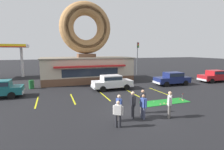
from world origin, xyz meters
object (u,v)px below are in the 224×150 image
(golf_ball, at_px, (154,102))
(pedestrian_crossing_woman, at_px, (118,113))
(car_navy, at_px, (172,78))
(pedestrian_blue_sweater_man, at_px, (119,107))
(pedestrian_leather_jacket_man, at_px, (143,100))
(traffic_light_pole, at_px, (138,54))
(putting_flag_pin, at_px, (182,95))
(trash_bin, at_px, (31,84))
(pedestrian_hooded_kid, at_px, (133,103))
(pedestrian_clipboard_woman, at_px, (143,106))
(pedestrian_beanie_man, at_px, (170,103))
(car_white, at_px, (112,82))
(car_red, at_px, (215,76))

(golf_ball, distance_m, pedestrian_crossing_woman, 5.85)
(car_navy, relative_size, pedestrian_blue_sweater_man, 2.77)
(pedestrian_crossing_woman, bearing_deg, pedestrian_leather_jacket_man, 33.22)
(traffic_light_pole, bearing_deg, putting_flag_pin, -103.38)
(trash_bin, height_order, traffic_light_pole, traffic_light_pole)
(golf_ball, relative_size, pedestrian_hooded_kid, 0.02)
(pedestrian_blue_sweater_man, distance_m, pedestrian_leather_jacket_man, 2.19)
(pedestrian_leather_jacket_man, bearing_deg, pedestrian_hooded_kid, -150.23)
(pedestrian_blue_sweater_man, bearing_deg, car_navy, 38.65)
(pedestrian_blue_sweater_man, bearing_deg, golf_ball, 32.52)
(pedestrian_blue_sweater_man, distance_m, pedestrian_crossing_woman, 0.91)
(pedestrian_clipboard_woman, distance_m, pedestrian_beanie_man, 1.74)
(pedestrian_beanie_man, xyz_separation_m, pedestrian_crossing_woman, (-3.65, -0.26, -0.12))
(pedestrian_blue_sweater_man, distance_m, pedestrian_beanie_man, 3.32)
(golf_ball, distance_m, car_white, 6.11)
(golf_ball, bearing_deg, pedestrian_beanie_man, -106.25)
(car_navy, bearing_deg, car_white, 179.64)
(car_navy, relative_size, car_red, 1.00)
(pedestrian_blue_sweater_man, height_order, pedestrian_hooded_kid, pedestrian_hooded_kid)
(pedestrian_leather_jacket_man, bearing_deg, traffic_light_pole, 63.79)
(car_white, relative_size, pedestrian_clipboard_woman, 2.89)
(pedestrian_blue_sweater_man, relative_size, pedestrian_beanie_man, 0.96)
(putting_flag_pin, relative_size, pedestrian_beanie_man, 0.32)
(golf_ball, bearing_deg, putting_flag_pin, -4.08)
(golf_ball, height_order, putting_flag_pin, putting_flag_pin)
(car_white, bearing_deg, pedestrian_blue_sweater_man, -106.21)
(pedestrian_clipboard_woman, relative_size, traffic_light_pole, 0.27)
(golf_ball, xyz_separation_m, trash_bin, (-10.29, 9.23, 0.45))
(pedestrian_leather_jacket_man, relative_size, pedestrian_crossing_woman, 1.06)
(car_red, distance_m, pedestrian_leather_jacket_man, 17.25)
(pedestrian_crossing_woman, height_order, trash_bin, pedestrian_crossing_woman)
(putting_flag_pin, xyz_separation_m, car_white, (-4.51, 5.99, 0.43))
(golf_ball, distance_m, trash_bin, 13.83)
(putting_flag_pin, relative_size, car_navy, 0.12)
(car_navy, relative_size, pedestrian_leather_jacket_man, 2.81)
(pedestrian_blue_sweater_man, xyz_separation_m, pedestrian_clipboard_woman, (1.58, -0.17, -0.05))
(putting_flag_pin, relative_size, car_red, 0.12)
(pedestrian_clipboard_woman, bearing_deg, pedestrian_hooded_kid, 150.88)
(pedestrian_clipboard_woman, relative_size, trash_bin, 1.63)
(golf_ball, relative_size, traffic_light_pole, 0.01)
(golf_ball, xyz_separation_m, car_red, (13.33, 5.65, 0.82))
(car_navy, bearing_deg, traffic_light_pole, 88.62)
(golf_ball, height_order, pedestrian_hooded_kid, pedestrian_hooded_kid)
(car_navy, distance_m, car_white, 8.08)
(pedestrian_hooded_kid, xyz_separation_m, pedestrian_crossing_woman, (-1.37, -0.99, -0.13))
(car_navy, xyz_separation_m, trash_bin, (-16.62, 3.48, -0.37))
(pedestrian_crossing_woman, height_order, traffic_light_pole, traffic_light_pole)
(putting_flag_pin, height_order, pedestrian_beanie_man, pedestrian_beanie_man)
(putting_flag_pin, height_order, car_red, car_red)
(pedestrian_hooded_kid, distance_m, traffic_light_pole, 20.99)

